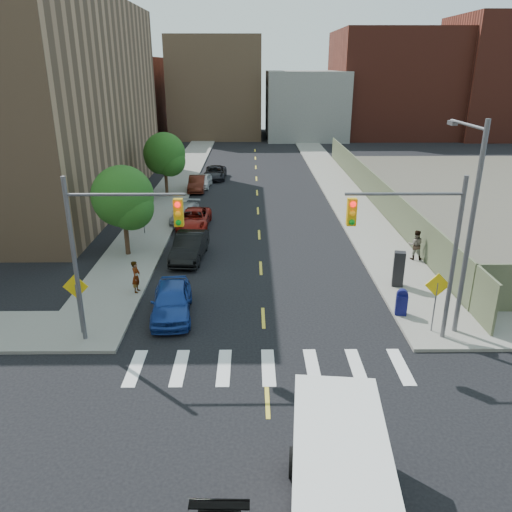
{
  "coord_description": "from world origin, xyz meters",
  "views": [
    {
      "loc": [
        -0.53,
        -12.32,
        10.84
      ],
      "look_at": [
        -0.31,
        10.73,
        2.0
      ],
      "focal_mm": 35.0,
      "sensor_mm": 36.0,
      "label": 1
    }
  ],
  "objects_px": {
    "payphone": "(399,269)",
    "parked_car_red": "(194,219)",
    "mailbox": "(402,302)",
    "parked_car_black": "(190,247)",
    "parked_car_silver": "(186,213)",
    "pedestrian_west": "(136,277)",
    "parked_car_grey": "(215,173)",
    "parked_car_blue": "(172,301)",
    "parked_car_maroon": "(197,184)",
    "cargo_van": "(339,486)",
    "pedestrian_east": "(416,245)",
    "parked_car_white": "(203,181)"
  },
  "relations": [
    {
      "from": "parked_car_blue",
      "to": "mailbox",
      "type": "distance_m",
      "value": 10.5
    },
    {
      "from": "pedestrian_east",
      "to": "pedestrian_west",
      "type": "bearing_deg",
      "value": 26.5
    },
    {
      "from": "parked_car_silver",
      "to": "pedestrian_west",
      "type": "xyz_separation_m",
      "value": [
        -0.92,
        -12.57,
        0.35
      ]
    },
    {
      "from": "parked_car_blue",
      "to": "parked_car_white",
      "type": "xyz_separation_m",
      "value": [
        -0.91,
        25.97,
        -0.14
      ]
    },
    {
      "from": "parked_car_blue",
      "to": "payphone",
      "type": "xyz_separation_m",
      "value": [
        11.21,
        2.9,
        0.32
      ]
    },
    {
      "from": "mailbox",
      "to": "pedestrian_east",
      "type": "xyz_separation_m",
      "value": [
        2.75,
        6.93,
        0.28
      ]
    },
    {
      "from": "parked_car_black",
      "to": "parked_car_silver",
      "type": "distance_m",
      "value": 7.71
    },
    {
      "from": "parked_car_blue",
      "to": "cargo_van",
      "type": "bearing_deg",
      "value": -68.61
    },
    {
      "from": "parked_car_blue",
      "to": "parked_car_silver",
      "type": "height_order",
      "value": "parked_car_blue"
    },
    {
      "from": "pedestrian_east",
      "to": "parked_car_blue",
      "type": "bearing_deg",
      "value": 37.27
    },
    {
      "from": "parked_car_red",
      "to": "payphone",
      "type": "height_order",
      "value": "payphone"
    },
    {
      "from": "parked_car_blue",
      "to": "pedestrian_east",
      "type": "xyz_separation_m",
      "value": [
        13.25,
        6.66,
        0.28
      ]
    },
    {
      "from": "parked_car_red",
      "to": "parked_car_silver",
      "type": "height_order",
      "value": "parked_car_red"
    },
    {
      "from": "parked_car_black",
      "to": "pedestrian_west",
      "type": "distance_m",
      "value": 5.38
    },
    {
      "from": "parked_car_red",
      "to": "pedestrian_west",
      "type": "height_order",
      "value": "pedestrian_west"
    },
    {
      "from": "payphone",
      "to": "parked_car_red",
      "type": "bearing_deg",
      "value": 150.94
    },
    {
      "from": "pedestrian_east",
      "to": "payphone",
      "type": "bearing_deg",
      "value": 72.1
    },
    {
      "from": "parked_car_blue",
      "to": "pedestrian_west",
      "type": "height_order",
      "value": "pedestrian_west"
    },
    {
      "from": "parked_car_silver",
      "to": "payphone",
      "type": "xyz_separation_m",
      "value": [
        12.39,
        -11.95,
        0.45
      ]
    },
    {
      "from": "parked_car_black",
      "to": "parked_car_red",
      "type": "bearing_deg",
      "value": 98.29
    },
    {
      "from": "parked_car_grey",
      "to": "cargo_van",
      "type": "xyz_separation_m",
      "value": [
        5.75,
        -41.14,
        0.76
      ]
    },
    {
      "from": "mailbox",
      "to": "parked_car_white",
      "type": "bearing_deg",
      "value": 125.31
    },
    {
      "from": "parked_car_maroon",
      "to": "parked_car_silver",
      "type": "bearing_deg",
      "value": -90.6
    },
    {
      "from": "parked_car_grey",
      "to": "pedestrian_east",
      "type": "bearing_deg",
      "value": -59.24
    },
    {
      "from": "parked_car_silver",
      "to": "parked_car_white",
      "type": "relative_size",
      "value": 1.2
    },
    {
      "from": "parked_car_maroon",
      "to": "pedestrian_east",
      "type": "xyz_separation_m",
      "value": [
        14.55,
        -17.79,
        0.36
      ]
    },
    {
      "from": "parked_car_black",
      "to": "payphone",
      "type": "relative_size",
      "value": 2.53
    },
    {
      "from": "parked_car_black",
      "to": "mailbox",
      "type": "relative_size",
      "value": 3.77
    },
    {
      "from": "parked_car_grey",
      "to": "mailbox",
      "type": "distance_m",
      "value": 31.75
    },
    {
      "from": "parked_car_silver",
      "to": "mailbox",
      "type": "xyz_separation_m",
      "value": [
        11.68,
        -15.12,
        0.13
      ]
    },
    {
      "from": "parked_car_maroon",
      "to": "payphone",
      "type": "bearing_deg",
      "value": -61.19
    },
    {
      "from": "parked_car_grey",
      "to": "payphone",
      "type": "bearing_deg",
      "value": -66.44
    },
    {
      "from": "parked_car_maroon",
      "to": "pedestrian_east",
      "type": "relative_size",
      "value": 2.32
    },
    {
      "from": "parked_car_silver",
      "to": "pedestrian_east",
      "type": "relative_size",
      "value": 2.43
    },
    {
      "from": "mailbox",
      "to": "pedestrian_east",
      "type": "relative_size",
      "value": 0.7
    },
    {
      "from": "parked_car_blue",
      "to": "payphone",
      "type": "relative_size",
      "value": 2.39
    },
    {
      "from": "parked_car_blue",
      "to": "cargo_van",
      "type": "xyz_separation_m",
      "value": [
        5.75,
        -11.45,
        0.65
      ]
    },
    {
      "from": "cargo_van",
      "to": "parked_car_black",
      "type": "bearing_deg",
      "value": 112.81
    },
    {
      "from": "mailbox",
      "to": "parked_car_red",
      "type": "bearing_deg",
      "value": 140.42
    },
    {
      "from": "parked_car_grey",
      "to": "parked_car_white",
      "type": "bearing_deg",
      "value": -102.98
    },
    {
      "from": "payphone",
      "to": "pedestrian_west",
      "type": "height_order",
      "value": "payphone"
    },
    {
      "from": "parked_car_black",
      "to": "mailbox",
      "type": "height_order",
      "value": "parked_car_black"
    },
    {
      "from": "parked_car_red",
      "to": "parked_car_grey",
      "type": "relative_size",
      "value": 1.02
    },
    {
      "from": "parked_car_red",
      "to": "pedestrian_east",
      "type": "xyz_separation_m",
      "value": [
        13.67,
        -6.73,
        0.39
      ]
    },
    {
      "from": "mailbox",
      "to": "parked_car_black",
      "type": "bearing_deg",
      "value": 156.26
    },
    {
      "from": "parked_car_red",
      "to": "pedestrian_west",
      "type": "xyz_separation_m",
      "value": [
        -1.69,
        -11.11,
        0.32
      ]
    },
    {
      "from": "parked_car_grey",
      "to": "parked_car_silver",
      "type": "bearing_deg",
      "value": -93.69
    },
    {
      "from": "cargo_van",
      "to": "mailbox",
      "type": "distance_m",
      "value": 12.16
    },
    {
      "from": "cargo_van",
      "to": "mailbox",
      "type": "relative_size",
      "value": 4.84
    },
    {
      "from": "cargo_van",
      "to": "payphone",
      "type": "distance_m",
      "value": 15.36
    }
  ]
}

